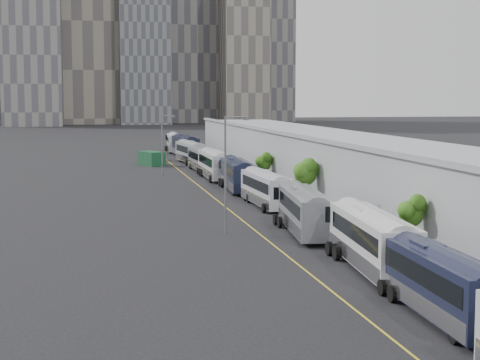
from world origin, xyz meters
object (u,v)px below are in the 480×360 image
object	(u,v)px
bus_2	(372,245)
bus_1	(438,288)
bus_4	(266,192)
bus_7	(202,161)
street_lamp_far	(163,140)
bus_3	(304,215)
bus_10	(174,144)
bus_9	(185,148)
bus_5	(237,177)
bus_6	(215,167)
shipping_container	(151,158)
bus_8	(191,154)
street_lamp_near	(227,167)
suv	(157,157)

from	to	relation	value
bus_2	bus_1	bearing A→B (deg)	-88.01
bus_4	bus_7	world-z (taller)	bus_4
bus_4	street_lamp_far	xyz separation A→B (m)	(-7.28, 34.37, 3.48)
bus_2	bus_3	world-z (taller)	bus_2
bus_10	bus_9	bearing A→B (deg)	-84.21
bus_4	bus_3	bearing A→B (deg)	-93.72
bus_2	bus_5	xyz separation A→B (m)	(-0.43, 45.22, -0.04)
bus_7	bus_6	bearing A→B (deg)	-91.18
bus_9	shipping_container	xyz separation A→B (m)	(-7.62, -16.69, -0.57)
bus_1	bus_2	world-z (taller)	bus_2
bus_5	bus_8	size ratio (longest dim) A/B	1.01
street_lamp_near	shipping_container	bearing A→B (deg)	90.80
bus_4	bus_5	world-z (taller)	bus_5
bus_6	bus_10	world-z (taller)	bus_6
shipping_container	bus_7	bearing A→B (deg)	-80.04
suv	bus_2	bearing A→B (deg)	-87.93
street_lamp_far	suv	xyz separation A→B (m)	(1.29, 26.66, -4.29)
bus_4	bus_6	world-z (taller)	bus_6
bus_7	street_lamp_near	world-z (taller)	street_lamp_near
bus_8	bus_6	bearing A→B (deg)	-95.28
bus_9	street_lamp_far	world-z (taller)	street_lamp_far
bus_4	street_lamp_far	size ratio (longest dim) A/B	1.44
bus_10	street_lamp_far	world-z (taller)	street_lamp_far
bus_4	bus_7	xyz separation A→B (m)	(-0.92, 40.09, -0.01)
bus_10	bus_2	bearing A→B (deg)	-85.73
bus_10	bus_4	bearing A→B (deg)	-85.69
shipping_container	suv	world-z (taller)	shipping_container
bus_2	street_lamp_far	size ratio (longest dim) A/B	1.57
bus_3	bus_4	xyz separation A→B (m)	(0.52, 16.61, -0.06)
bus_8	street_lamp_near	size ratio (longest dim) A/B	1.34
bus_8	street_lamp_near	distance (m)	69.72
bus_6	bus_7	world-z (taller)	bus_6
bus_6	bus_1	bearing A→B (deg)	-89.72
street_lamp_near	shipping_container	xyz separation A→B (m)	(-0.93, 66.61, -4.40)
bus_6	bus_8	world-z (taller)	bus_6
bus_4	bus_10	world-z (taller)	bus_10
bus_3	street_lamp_near	bearing A→B (deg)	174.27
bus_4	bus_7	distance (m)	40.10
bus_3	bus_8	bearing A→B (deg)	96.25
street_lamp_near	bus_4	bearing A→B (deg)	66.30
bus_3	bus_8	world-z (taller)	bus_3
bus_1	bus_10	xyz separation A→B (m)	(-0.10, 124.79, 0.07)
bus_9	bus_8	bearing A→B (deg)	-96.50
bus_1	shipping_container	world-z (taller)	bus_1
bus_7	bus_9	xyz separation A→B (m)	(0.87, 27.88, 0.20)
bus_5	shipping_container	world-z (taller)	bus_5
bus_3	bus_4	distance (m)	16.62
street_lamp_near	bus_1	bearing A→B (deg)	-76.73
bus_6	street_lamp_near	xyz separation A→B (m)	(-5.88, -43.55, 3.89)
bus_1	bus_9	world-z (taller)	bus_9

